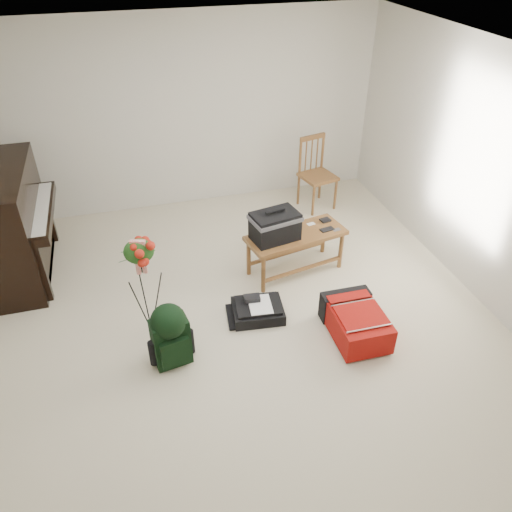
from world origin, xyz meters
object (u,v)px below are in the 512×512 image
object	(u,v)px
piano	(14,227)
green_backpack	(170,333)
dining_chair	(317,174)
black_duffel	(258,310)
bench	(281,227)
red_suitcase	(354,318)
flower_stand	(145,288)

from	to	relation	value
piano	green_backpack	xyz separation A→B (m)	(1.42, -1.86, -0.24)
dining_chair	black_duffel	distance (m)	2.50
bench	red_suitcase	bearing A→B (deg)	-81.91
red_suitcase	green_backpack	bearing A→B (deg)	178.47
red_suitcase	piano	bearing A→B (deg)	149.70
bench	red_suitcase	distance (m)	1.27
bench	black_duffel	bearing A→B (deg)	-135.45
red_suitcase	black_duffel	world-z (taller)	red_suitcase
black_duffel	flower_stand	world-z (taller)	flower_stand
dining_chair	black_duffel	size ratio (longest dim) A/B	1.78
dining_chair	red_suitcase	xyz separation A→B (m)	(-0.58, -2.49, -0.32)
green_backpack	flower_stand	size ratio (longest dim) A/B	0.58
bench	black_duffel	size ratio (longest dim) A/B	2.13
red_suitcase	black_duffel	distance (m)	0.97
flower_stand	dining_chair	bearing A→B (deg)	55.95
dining_chair	flower_stand	size ratio (longest dim) A/B	0.88
red_suitcase	green_backpack	size ratio (longest dim) A/B	1.11
piano	flower_stand	distance (m)	1.89
piano	flower_stand	xyz separation A→B (m)	(1.26, -1.40, -0.06)
dining_chair	red_suitcase	distance (m)	2.57
green_backpack	flower_stand	world-z (taller)	flower_stand
green_backpack	flower_stand	xyz separation A→B (m)	(-0.15, 0.46, 0.19)
piano	flower_stand	world-z (taller)	piano
piano	red_suitcase	bearing A→B (deg)	-31.41
bench	flower_stand	size ratio (longest dim) A/B	1.06
black_duffel	green_backpack	distance (m)	1.04
piano	black_duffel	size ratio (longest dim) A/B	2.71
bench	black_duffel	world-z (taller)	bench
dining_chair	black_duffel	bearing A→B (deg)	-138.49
green_backpack	dining_chair	bearing A→B (deg)	36.40
piano	dining_chair	xyz separation A→B (m)	(3.76, 0.55, -0.12)
green_backpack	flower_stand	bearing A→B (deg)	98.82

